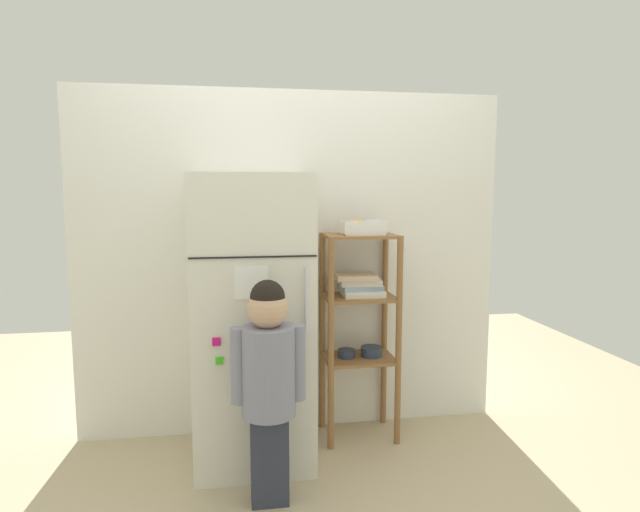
{
  "coord_description": "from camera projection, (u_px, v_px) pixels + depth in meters",
  "views": [
    {
      "loc": [
        -0.36,
        -2.85,
        1.47
      ],
      "look_at": [
        0.11,
        0.02,
        1.11
      ],
      "focal_mm": 30.17,
      "sensor_mm": 36.0,
      "label": 1
    }
  ],
  "objects": [
    {
      "name": "kitchen_wall_back",
      "position": [
        293.0,
        264.0,
        3.26
      ],
      "size": [
        2.57,
        0.03,
        2.06
      ],
      "primitive_type": "cube",
      "color": "silver",
      "rests_on": "ground"
    },
    {
      "name": "refrigerator",
      "position": [
        252.0,
        319.0,
        2.91
      ],
      "size": [
        0.62,
        0.66,
        1.56
      ],
      "color": "silver",
      "rests_on": "ground"
    },
    {
      "name": "child_standing",
      "position": [
        268.0,
        370.0,
        2.47
      ],
      "size": [
        0.35,
        0.26,
        1.07
      ],
      "color": "#2F3242",
      "rests_on": "ground"
    },
    {
      "name": "pantry_shelf_unit",
      "position": [
        360.0,
        310.0,
        3.16
      ],
      "size": [
        0.43,
        0.33,
        1.22
      ],
      "color": "olive",
      "rests_on": "ground"
    },
    {
      "name": "ground_plane",
      "position": [
        301.0,
        453.0,
        3.03
      ],
      "size": [
        6.0,
        6.0,
        0.0
      ],
      "primitive_type": "plane",
      "color": "tan"
    },
    {
      "name": "fruit_bin",
      "position": [
        360.0,
        228.0,
        3.08
      ],
      "size": [
        0.25,
        0.16,
        0.09
      ],
      "color": "white",
      "rests_on": "pantry_shelf_unit"
    }
  ]
}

